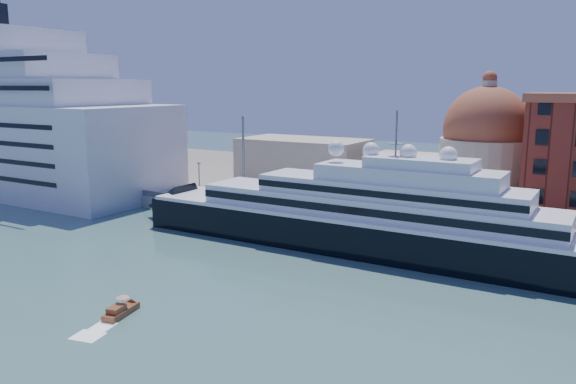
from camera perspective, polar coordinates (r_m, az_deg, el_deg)
The scene contains 9 objects.
ground at distance 79.21m, azimuth -6.32°, elevation -8.86°, with size 400.00×400.00×0.00m, color #335857.
quay at distance 106.80m, azimuth 4.68°, elevation -2.96°, with size 180.00×10.00×2.50m, color gray.
land at distance 144.09m, azimuth 11.85°, elevation 0.33°, with size 260.00×72.00×2.00m, color slate.
quay_fence at distance 102.45m, azimuth 3.59°, elevation -2.47°, with size 180.00×0.10×1.20m, color slate.
superyacht at distance 93.37m, azimuth 5.69°, elevation -2.86°, with size 89.30×12.38×26.69m.
service_barge at distance 132.41m, azimuth -19.84°, elevation -1.13°, with size 11.27×6.06×2.41m.
water_taxi at distance 69.96m, azimuth -16.66°, elevation -11.46°, with size 2.78×5.46×2.47m.
church at distance 124.38m, azimuth 12.22°, elevation 3.31°, with size 66.00×18.00×25.50m.
lamp_posts at distance 109.68m, azimuth -1.61°, elevation 2.01°, with size 120.80×2.40×18.00m.
Camera 1 is at (45.16, -59.43, 26.50)m, focal length 35.00 mm.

